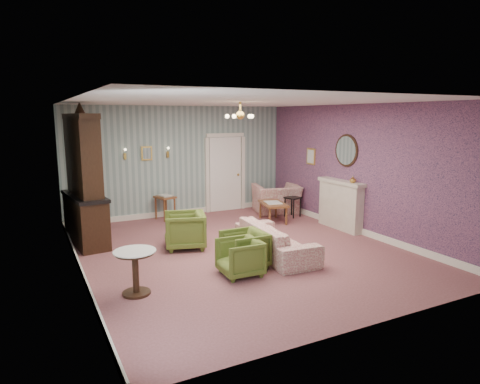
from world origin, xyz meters
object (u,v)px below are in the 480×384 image
olive_chair_b (245,247)px  olive_chair_c (185,228)px  side_table_black (293,207)px  wingback_chair (277,194)px  dresser (83,176)px  sofa_chintz (275,234)px  fireplace (340,205)px  olive_chair_a (240,256)px  pedestal_table (136,272)px  coffee_table (273,212)px

olive_chair_b → olive_chair_c: (-0.55, 1.54, 0.04)m
olive_chair_c → side_table_black: bearing=126.4°
wingback_chair → dresser: bearing=21.8°
olive_chair_b → side_table_black: size_ratio=1.34×
dresser → olive_chair_b: bearing=-56.7°
sofa_chintz → wingback_chair: bearing=-28.2°
olive_chair_b → sofa_chintz: bearing=111.2°
olive_chair_b → fireplace: (3.22, 1.28, 0.22)m
olive_chair_a → dresser: size_ratio=0.24×
olive_chair_a → olive_chair_b: size_ratio=0.94×
olive_chair_a → wingback_chair: bearing=143.3°
olive_chair_a → fireplace: bearing=117.0°
pedestal_table → olive_chair_c: bearing=52.0°
coffee_table → side_table_black: bearing=14.2°
olive_chair_c → sofa_chintz: bearing=65.7°
wingback_chair → fireplace: size_ratio=0.85×
olive_chair_a → wingback_chair: (3.04, 3.73, 0.18)m
fireplace → side_table_black: size_ratio=2.61×
wingback_chair → pedestal_table: wingback_chair is taller
wingback_chair → side_table_black: bearing=113.1°
fireplace → coffee_table: bearing=128.7°
dresser → side_table_black: (5.18, 0.02, -1.16)m
olive_chair_b → pedestal_table: bearing=-81.8°
olive_chair_a → pedestal_table: (-1.74, 0.01, 0.00)m
olive_chair_b → olive_chair_c: bearing=-160.3°
side_table_black → pedestal_table: pedestal_table is taller
sofa_chintz → wingback_chair: (1.95, 3.10, 0.11)m
side_table_black → sofa_chintz: bearing=-130.0°
sofa_chintz → pedestal_table: sofa_chintz is taller
olive_chair_a → olive_chair_b: bearing=143.3°
olive_chair_c → pedestal_table: olive_chair_c is taller
sofa_chintz → pedestal_table: (-2.83, -0.62, -0.07)m
sofa_chintz → olive_chair_a: bearing=124.1°
sofa_chintz → side_table_black: bearing=-35.9°
olive_chair_a → fireplace: size_ratio=0.48×
side_table_black → dresser: bearing=-179.8°
pedestal_table → wingback_chair: bearing=37.8°
olive_chair_c → fireplace: bearing=102.7°
wingback_chair → olive_chair_a: bearing=65.2°
coffee_table → wingback_chair: bearing=53.2°
fireplace → coffee_table: (-1.05, 1.31, -0.33)m
sofa_chintz → side_table_black: (2.05, 2.45, -0.14)m
olive_chair_b → fireplace: size_ratio=0.51×
fireplace → side_table_black: fireplace is taller
olive_chair_b → pedestal_table: size_ratio=1.05×
wingback_chair → olive_chair_b: bearing=65.2°
sofa_chintz → pedestal_table: bearing=106.4°
olive_chair_c → olive_chair_a: bearing=26.1°
olive_chair_b → sofa_chintz: 0.90m
side_table_black → wingback_chair: bearing=98.8°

